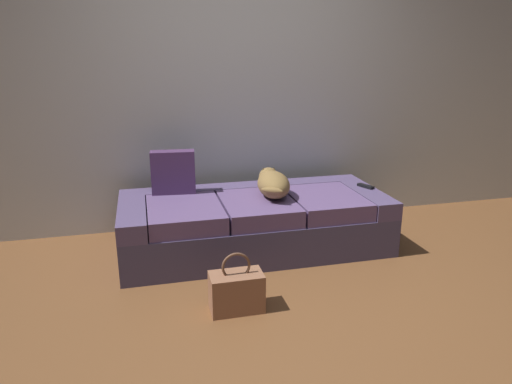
% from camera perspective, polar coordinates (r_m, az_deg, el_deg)
% --- Properties ---
extents(ground_plane, '(10.00, 10.00, 0.00)m').
position_cam_1_polar(ground_plane, '(2.81, 5.38, -15.59)').
color(ground_plane, brown).
extents(back_wall, '(6.40, 0.10, 2.80)m').
position_cam_1_polar(back_wall, '(4.09, -2.56, 15.35)').
color(back_wall, silver).
rests_on(back_wall, ground).
extents(couch, '(2.06, 0.89, 0.43)m').
position_cam_1_polar(couch, '(3.66, -0.19, -3.79)').
color(couch, '#484264').
rests_on(couch, ground).
extents(dog_tan, '(0.28, 0.58, 0.20)m').
position_cam_1_polar(dog_tan, '(3.59, 2.05, 1.11)').
color(dog_tan, olive).
rests_on(dog_tan, couch).
extents(tv_remote, '(0.10, 0.16, 0.02)m').
position_cam_1_polar(tv_remote, '(3.93, 13.38, 0.70)').
color(tv_remote, black).
rests_on(tv_remote, couch).
extents(throw_pillow, '(0.35, 0.15, 0.34)m').
position_cam_1_polar(throw_pillow, '(3.69, -10.18, 2.42)').
color(throw_pillow, '#4E315A').
rests_on(throw_pillow, couch).
extents(handbag, '(0.32, 0.18, 0.38)m').
position_cam_1_polar(handbag, '(2.85, -2.43, -12.13)').
color(handbag, '#966346').
rests_on(handbag, ground).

